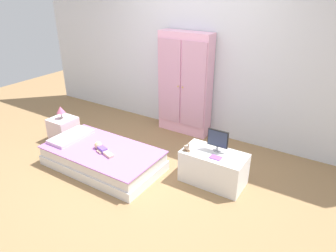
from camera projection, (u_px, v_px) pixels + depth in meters
ground_plane at (139, 172)px, 4.04m from camera, size 10.00×10.00×0.02m
back_wall at (198, 49)px, 4.67m from camera, size 6.40×0.05×2.70m
bed at (103, 158)px, 4.10m from camera, size 1.58×0.85×0.28m
pillow at (71, 136)px, 4.31m from camera, size 0.32×0.61×0.05m
doll at (101, 148)px, 3.99m from camera, size 0.39×0.18×0.10m
nightstand at (64, 129)px, 4.79m from camera, size 0.36×0.36×0.37m
table_lamp at (61, 110)px, 4.65m from camera, size 0.13×0.13×0.20m
wardrobe at (185, 84)px, 4.82m from camera, size 0.86×0.29×1.63m
tv_stand at (213, 168)px, 3.75m from camera, size 0.77×0.42×0.42m
tv_monitor at (218, 139)px, 3.65m from camera, size 0.26×0.10×0.28m
rocking_horse_toy at (187, 147)px, 3.68m from camera, size 0.09×0.04×0.11m
book_purple at (216, 158)px, 3.56m from camera, size 0.14×0.10×0.01m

